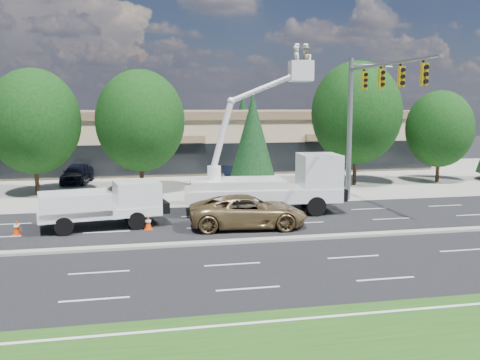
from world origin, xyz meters
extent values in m
plane|color=black|center=(0.00, 0.00, 0.00)|extent=(140.00, 140.00, 0.00)
cube|color=gray|center=(0.00, 20.00, 0.01)|extent=(140.00, 22.00, 0.01)
cube|color=gray|center=(0.00, 0.00, 0.06)|extent=(120.00, 0.55, 0.12)
cube|color=tan|center=(0.00, 30.00, 2.50)|extent=(50.00, 15.00, 5.00)
cube|color=brown|center=(0.00, 30.00, 5.15)|extent=(50.40, 15.40, 0.70)
cube|color=black|center=(0.00, 22.45, 1.50)|extent=(48.00, 0.12, 2.60)
cylinder|color=#332114|center=(-10.00, 15.00, 1.38)|extent=(0.28, 0.28, 2.77)
ellipsoid|color=black|center=(-10.00, 15.00, 5.00)|extent=(6.15, 6.15, 7.08)
cylinder|color=#332114|center=(-3.00, 15.00, 1.39)|extent=(0.28, 0.28, 2.77)
ellipsoid|color=black|center=(-3.00, 15.00, 5.00)|extent=(6.16, 6.16, 7.08)
cylinder|color=#332114|center=(5.00, 15.00, 0.40)|extent=(0.26, 0.26, 0.80)
cone|color=black|center=(5.00, 15.00, 3.69)|extent=(3.49, 3.49, 6.38)
cylinder|color=#332114|center=(13.00, 15.00, 1.52)|extent=(0.28, 0.28, 3.04)
ellipsoid|color=black|center=(13.00, 15.00, 5.49)|extent=(6.75, 6.75, 7.76)
cylinder|color=#332114|center=(20.00, 15.00, 1.17)|extent=(0.28, 0.28, 2.34)
ellipsoid|color=black|center=(20.00, 15.00, 4.23)|extent=(5.21, 5.21, 5.99)
cylinder|color=#332114|center=(-18.00, 42.00, 0.40)|extent=(0.26, 0.26, 0.80)
cone|color=black|center=(-18.00, 42.00, 5.19)|extent=(4.91, 4.91, 8.97)
cylinder|color=#332114|center=(-4.00, 42.00, 0.40)|extent=(0.26, 0.26, 0.80)
cone|color=black|center=(-4.00, 42.00, 5.70)|extent=(5.39, 5.39, 9.84)
cylinder|color=#332114|center=(10.00, 42.00, 0.40)|extent=(0.26, 0.26, 0.80)
cone|color=black|center=(10.00, 42.00, 3.93)|extent=(3.72, 3.72, 6.79)
cylinder|color=#332114|center=(22.00, 42.00, 0.40)|extent=(0.26, 0.26, 0.80)
cone|color=black|center=(22.00, 42.00, 4.70)|extent=(4.44, 4.44, 8.12)
cylinder|color=gray|center=(10.00, 9.20, 4.50)|extent=(0.32, 0.32, 9.00)
cylinder|color=gray|center=(10.00, 4.20, 8.30)|extent=(0.20, 10.00, 0.20)
cylinder|color=gray|center=(11.30, 9.20, 8.60)|extent=(2.60, 0.12, 0.12)
cube|color=gold|center=(10.00, 7.20, 7.55)|extent=(0.32, 0.22, 1.05)
cube|color=gold|center=(10.00, 5.00, 7.55)|extent=(0.32, 0.22, 1.05)
cube|color=gold|center=(10.00, 2.80, 7.55)|extent=(0.32, 0.22, 1.05)
cube|color=gold|center=(10.00, 0.60, 7.55)|extent=(0.32, 0.22, 1.05)
cube|color=white|center=(-5.33, 4.20, 0.84)|extent=(6.19, 3.13, 0.44)
cube|color=white|center=(-3.49, 4.52, 1.53)|extent=(2.49, 2.45, 1.48)
cube|color=black|center=(-2.86, 4.63, 1.72)|extent=(0.39, 1.86, 0.98)
cube|color=white|center=(-6.65, 4.92, 1.33)|extent=(3.35, 0.86, 1.08)
cube|color=white|center=(-6.34, 3.08, 1.33)|extent=(3.35, 0.86, 1.08)
cube|color=white|center=(3.53, 6.20, 1.09)|extent=(8.93, 3.38, 0.76)
cube|color=white|center=(6.79, 5.91, 2.24)|extent=(2.40, 2.75, 2.18)
cube|color=black|center=(7.60, 5.84, 2.40)|extent=(0.28, 2.18, 1.31)
cube|color=white|center=(2.11, 6.33, 1.69)|extent=(5.44, 2.96, 0.55)
cylinder|color=white|center=(0.81, 6.44, 2.29)|extent=(0.76, 0.76, 0.87)
cube|color=white|center=(5.65, 6.01, 7.97)|extent=(1.28, 1.08, 1.18)
imported|color=beige|center=(5.41, 6.03, 8.41)|extent=(0.51, 0.72, 1.88)
imported|color=beige|center=(5.89, 5.99, 8.41)|extent=(0.79, 0.97, 1.88)
ellipsoid|color=white|center=(5.41, 6.03, 9.37)|extent=(0.28, 0.28, 0.20)
ellipsoid|color=white|center=(5.89, 5.99, 9.37)|extent=(0.28, 0.28, 0.20)
cube|color=#E93B07|center=(-9.14, 3.60, 0.01)|extent=(0.40, 0.40, 0.03)
cone|color=#E93B07|center=(-9.14, 3.60, 0.35)|extent=(0.36, 0.36, 0.70)
cylinder|color=white|center=(-9.14, 3.60, 0.42)|extent=(0.29, 0.29, 0.10)
cube|color=#E93B07|center=(-2.98, 3.39, 0.01)|extent=(0.40, 0.40, 0.03)
cone|color=#E93B07|center=(-2.98, 3.39, 0.35)|extent=(0.36, 0.36, 0.70)
cylinder|color=white|center=(-2.98, 3.39, 0.42)|extent=(0.29, 0.29, 0.10)
cube|color=#E93B07|center=(1.63, 3.47, 0.01)|extent=(0.40, 0.40, 0.03)
cone|color=#E93B07|center=(1.63, 3.47, 0.35)|extent=(0.36, 0.36, 0.70)
cylinder|color=white|center=(1.63, 3.47, 0.42)|extent=(0.29, 0.29, 0.10)
imported|color=olive|center=(1.95, 2.80, 0.82)|extent=(6.11, 3.25, 1.64)
imported|color=black|center=(-7.88, 20.31, 0.79)|extent=(2.55, 4.86, 1.58)
imported|color=black|center=(3.87, 16.95, 0.73)|extent=(1.79, 4.51, 1.46)
camera|label=1|loc=(-3.76, -22.84, 6.16)|focal=40.00mm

